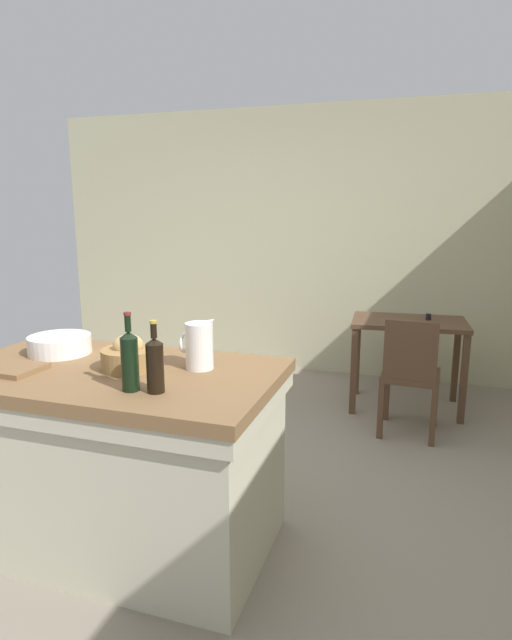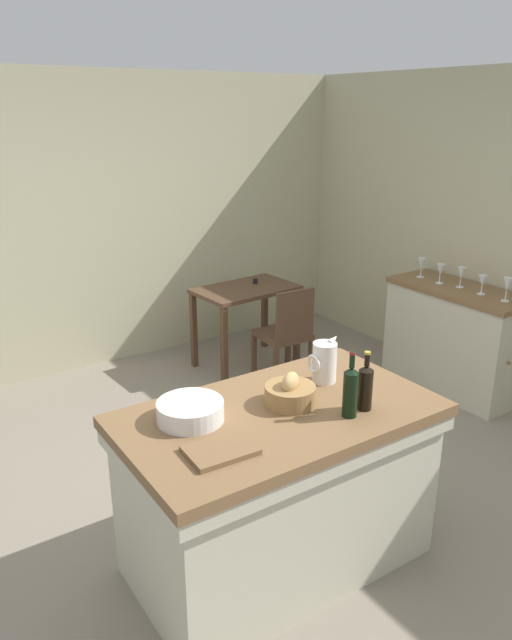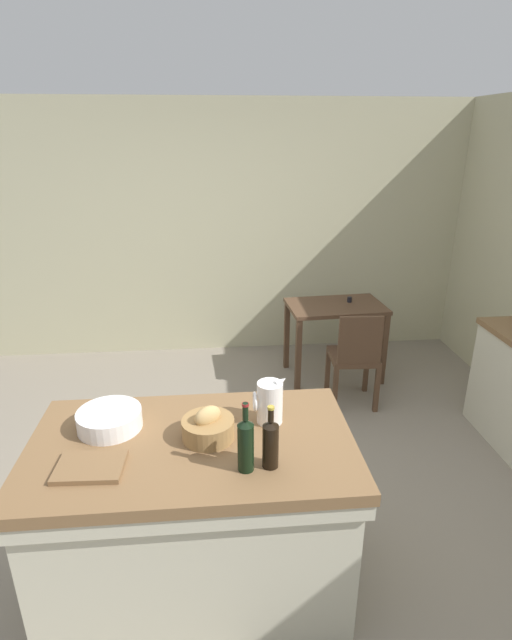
{
  "view_description": "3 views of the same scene",
  "coord_description": "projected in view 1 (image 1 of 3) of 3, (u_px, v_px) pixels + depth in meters",
  "views": [
    {
      "loc": [
        1.15,
        -2.54,
        1.63
      ],
      "look_at": [
        0.19,
        0.43,
        0.96
      ],
      "focal_mm": 29.2,
      "sensor_mm": 36.0,
      "label": 1
    },
    {
      "loc": [
        -1.76,
        -2.64,
        2.29
      ],
      "look_at": [
        0.34,
        0.53,
        0.94
      ],
      "focal_mm": 33.86,
      "sensor_mm": 36.0,
      "label": 2
    },
    {
      "loc": [
        -0.09,
        -2.5,
        2.27
      ],
      "look_at": [
        0.19,
        0.57,
        1.08
      ],
      "focal_mm": 27.35,
      "sensor_mm": 36.0,
      "label": 3
    }
  ],
  "objects": [
    {
      "name": "wash_bowl",
      "position": [
        60.0,
        345.0,
        2.69
      ],
      "size": [
        0.32,
        0.32,
        0.09
      ],
      "primitive_type": "cylinder",
      "color": "white",
      "rests_on": "island_table"
    },
    {
      "name": "wooden_chair",
      "position": [
        410.0,
        373.0,
        3.73
      ],
      "size": [
        0.42,
        0.42,
        0.89
      ],
      "color": "#513826",
      "rests_on": "ground"
    },
    {
      "name": "pitcher",
      "position": [
        199.0,
        345.0,
        2.43
      ],
      "size": [
        0.17,
        0.13,
        0.26
      ],
      "color": "white",
      "rests_on": "island_table"
    },
    {
      "name": "ground_plane",
      "position": [
        203.0,
        493.0,
        3.05
      ],
      "size": [
        6.76,
        6.76,
        0.0
      ],
      "primitive_type": "plane",
      "color": "gray"
    },
    {
      "name": "cutting_board",
      "position": [
        10.0,
        368.0,
        2.41
      ],
      "size": [
        0.3,
        0.23,
        0.02
      ],
      "primitive_type": "cube",
      "rotation": [
        0.0,
        0.0,
        -0.05
      ],
      "color": "brown",
      "rests_on": "island_table"
    },
    {
      "name": "wine_bottle_amber",
      "position": [
        130.0,
        359.0,
        2.13
      ],
      "size": [
        0.07,
        0.07,
        0.33
      ],
      "color": "black",
      "rests_on": "island_table"
    },
    {
      "name": "writing_desk",
      "position": [
        408.0,
        335.0,
        4.25
      ],
      "size": [
        0.94,
        0.62,
        0.8
      ],
      "color": "#513826",
      "rests_on": "ground"
    },
    {
      "name": "island_table",
      "position": [
        117.0,
        450.0,
        2.53
      ],
      "size": [
        1.56,
        0.89,
        0.9
      ],
      "color": "brown",
      "rests_on": "ground"
    },
    {
      "name": "bread_basket",
      "position": [
        129.0,
        357.0,
        2.43
      ],
      "size": [
        0.25,
        0.25,
        0.17
      ],
      "color": "olive",
      "rests_on": "island_table"
    },
    {
      "name": "wine_bottle_dark",
      "position": [
        155.0,
        364.0,
        2.11
      ],
      "size": [
        0.07,
        0.07,
        0.3
      ],
      "color": "black",
      "rests_on": "island_table"
    },
    {
      "name": "wall_back",
      "position": [
        305.0,
        243.0,
        5.2
      ],
      "size": [
        5.32,
        0.12,
        2.6
      ],
      "primitive_type": "cube",
      "color": "#B7B28E",
      "rests_on": "ground"
    }
  ]
}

